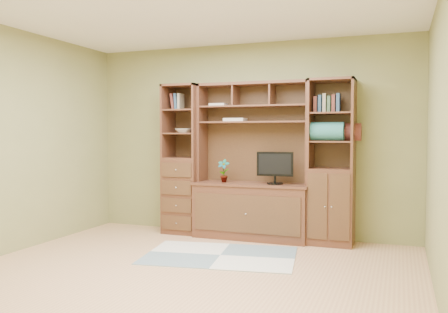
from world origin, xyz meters
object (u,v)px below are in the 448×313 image
at_px(center_hutch, 252,161).
at_px(right_tower, 332,162).
at_px(left_tower, 184,159).
at_px(monitor, 275,162).

relative_size(center_hutch, right_tower, 1.00).
bearing_deg(right_tower, left_tower, 180.00).
height_order(center_hutch, left_tower, same).
relative_size(center_hutch, left_tower, 1.00).
distance_m(left_tower, right_tower, 2.02).
height_order(right_tower, monitor, right_tower).
xyz_separation_m(left_tower, monitor, (1.32, -0.07, -0.01)).
bearing_deg(monitor, center_hutch, 168.51).
xyz_separation_m(center_hutch, left_tower, (-1.00, 0.04, 0.00)).
bearing_deg(left_tower, center_hutch, -2.29).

